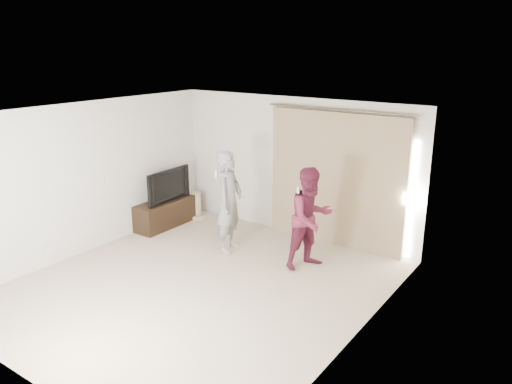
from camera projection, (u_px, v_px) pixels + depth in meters
floor at (199, 285)px, 7.56m from camera, size 5.50×5.50×0.00m
wall_back at (294, 167)px, 9.35m from camera, size 5.00×0.04×2.60m
wall_left at (87, 178)px, 8.56m from camera, size 0.04×5.50×2.60m
ceiling at (193, 114)px, 6.82m from camera, size 5.00×5.50×0.01m
curtain at (336, 180)px, 8.82m from camera, size 2.80×0.11×2.46m
tv_console at (166, 213)px, 9.99m from camera, size 0.48×1.37×0.53m
tv at (165, 185)px, 9.82m from camera, size 0.18×1.12×0.64m
scratching_post at (196, 207)px, 10.46m from camera, size 0.41×0.41×0.55m
person_man at (229, 202)px, 8.63m from camera, size 0.57×0.73×1.79m
person_woman at (311, 218)px, 7.98m from camera, size 0.91×1.00×1.67m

